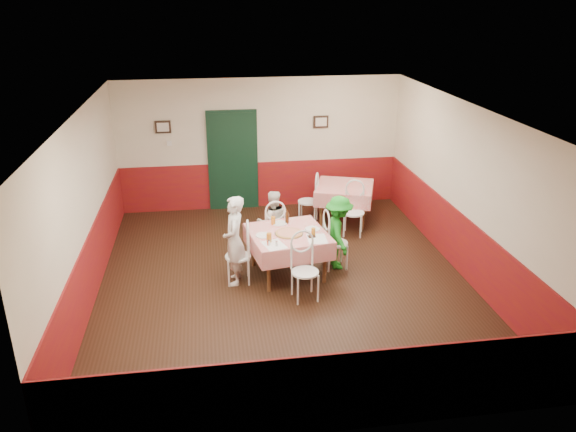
{
  "coord_description": "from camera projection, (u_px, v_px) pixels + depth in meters",
  "views": [
    {
      "loc": [
        -1.16,
        -8.13,
        4.42
      ],
      "look_at": [
        0.1,
        0.19,
        1.05
      ],
      "focal_mm": 35.0,
      "sensor_mm": 36.0,
      "label": 1
    }
  ],
  "objects": [
    {
      "name": "plate_left",
      "position": [
        263.0,
        235.0,
        9.05
      ],
      "size": [
        0.29,
        0.29,
        0.01
      ],
      "primitive_type": "cylinder",
      "rotation": [
        0.0,
        0.0,
        0.16
      ],
      "color": "white",
      "rests_on": "main_table"
    },
    {
      "name": "plate_right",
      "position": [
        312.0,
        229.0,
        9.29
      ],
      "size": [
        0.29,
        0.29,
        0.01
      ],
      "primitive_type": "cylinder",
      "rotation": [
        0.0,
        0.0,
        0.16
      ],
      "color": "white",
      "rests_on": "main_table"
    },
    {
      "name": "chair_second_b",
      "position": [
        353.0,
        213.0,
        10.83
      ],
      "size": [
        0.53,
        0.53,
        0.9
      ],
      "primitive_type": null,
      "rotation": [
        0.0,
        0.0,
        -0.33
      ],
      "color": "white",
      "rests_on": "ground"
    },
    {
      "name": "plate_far",
      "position": [
        280.0,
        223.0,
        9.52
      ],
      "size": [
        0.29,
        0.29,
        0.01
      ],
      "primitive_type": "cylinder",
      "rotation": [
        0.0,
        0.0,
        0.16
      ],
      "color": "white",
      "rests_on": "main_table"
    },
    {
      "name": "back_wall",
      "position": [
        260.0,
        144.0,
        11.96
      ],
      "size": [
        6.0,
        0.1,
        2.8
      ],
      "primitive_type": "cube",
      "color": "beige",
      "rests_on": "ground"
    },
    {
      "name": "picture_right",
      "position": [
        321.0,
        122.0,
        11.93
      ],
      "size": [
        0.32,
        0.03,
        0.26
      ],
      "primitive_type": "cube",
      "color": "black",
      "rests_on": "back_wall"
    },
    {
      "name": "wallet",
      "position": [
        312.0,
        236.0,
        9.0
      ],
      "size": [
        0.12,
        0.11,
        0.02
      ],
      "primitive_type": "cube",
      "rotation": [
        0.0,
        0.0,
        0.16
      ],
      "color": "black",
      "rests_on": "main_table"
    },
    {
      "name": "main_table",
      "position": [
        288.0,
        254.0,
        9.32
      ],
      "size": [
        1.4,
        1.4,
        0.77
      ],
      "primitive_type": "cube",
      "rotation": [
        0.0,
        0.0,
        0.16
      ],
      "color": "red",
      "rests_on": "ground"
    },
    {
      "name": "thermostat",
      "position": [
        169.0,
        143.0,
        11.62
      ],
      "size": [
        0.1,
        0.03,
        0.1
      ],
      "primitive_type": "cube",
      "color": "white",
      "rests_on": "back_wall"
    },
    {
      "name": "wainscot_back",
      "position": [
        261.0,
        184.0,
        12.28
      ],
      "size": [
        6.0,
        0.03,
        1.0
      ],
      "primitive_type": "cube",
      "color": "maroon",
      "rests_on": "ground"
    },
    {
      "name": "chair_far",
      "position": [
        273.0,
        230.0,
        10.04
      ],
      "size": [
        0.46,
        0.46,
        0.9
      ],
      "primitive_type": null,
      "rotation": [
        0.0,
        0.0,
        3.23
      ],
      "color": "white",
      "rests_on": "ground"
    },
    {
      "name": "diner_left",
      "position": [
        234.0,
        241.0,
        8.93
      ],
      "size": [
        0.4,
        0.57,
        1.48
      ],
      "primitive_type": "imported",
      "rotation": [
        0.0,
        0.0,
        -1.67
      ],
      "color": "gray",
      "rests_on": "ground"
    },
    {
      "name": "diner_far",
      "position": [
        273.0,
        222.0,
        10.04
      ],
      "size": [
        0.6,
        0.49,
        1.18
      ],
      "primitive_type": "imported",
      "rotation": [
        0.0,
        0.0,
        3.21
      ],
      "color": "gray",
      "rests_on": "ground"
    },
    {
      "name": "wainscot_left",
      "position": [
        93.0,
        265.0,
        8.67
      ],
      "size": [
        0.03,
        7.0,
        1.0
      ],
      "primitive_type": "cube",
      "color": "maroon",
      "rests_on": "ground"
    },
    {
      "name": "chair_right",
      "position": [
        336.0,
        243.0,
        9.53
      ],
      "size": [
        0.45,
        0.45,
        0.9
      ],
      "primitive_type": null,
      "rotation": [
        0.0,
        0.0,
        1.64
      ],
      "color": "white",
      "rests_on": "ground"
    },
    {
      "name": "glass_a",
      "position": [
        269.0,
        238.0,
        8.8
      ],
      "size": [
        0.09,
        0.09,
        0.15
      ],
      "primitive_type": "cylinder",
      "rotation": [
        0.0,
        0.0,
        0.16
      ],
      "color": "#BF7219",
      "rests_on": "main_table"
    },
    {
      "name": "ceiling",
      "position": [
        283.0,
        111.0,
        8.23
      ],
      "size": [
        7.0,
        7.0,
        0.0
      ],
      "primitive_type": "plane",
      "color": "white",
      "rests_on": "back_wall"
    },
    {
      "name": "shaker_c",
      "position": [
        268.0,
        243.0,
        8.69
      ],
      "size": [
        0.04,
        0.04,
        0.09
      ],
      "primitive_type": "cylinder",
      "rotation": [
        0.0,
        0.0,
        0.16
      ],
      "color": "#B23319",
      "rests_on": "main_table"
    },
    {
      "name": "menu_right",
      "position": [
        317.0,
        239.0,
        8.94
      ],
      "size": [
        0.32,
        0.41,
        0.0
      ],
      "primitive_type": "cube",
      "rotation": [
        0.0,
        0.0,
        -0.05
      ],
      "color": "white",
      "rests_on": "main_table"
    },
    {
      "name": "front_wall",
      "position": [
        334.0,
        321.0,
        5.54
      ],
      "size": [
        6.0,
        0.1,
        2.8
      ],
      "primitive_type": "cube",
      "color": "beige",
      "rests_on": "ground"
    },
    {
      "name": "pizza",
      "position": [
        289.0,
        233.0,
        9.11
      ],
      "size": [
        0.5,
        0.5,
        0.03
      ],
      "primitive_type": "cylinder",
      "rotation": [
        0.0,
        0.0,
        0.16
      ],
      "color": "#B74723",
      "rests_on": "main_table"
    },
    {
      "name": "beer_bottle",
      "position": [
        287.0,
        217.0,
        9.5
      ],
      "size": [
        0.07,
        0.07,
        0.23
      ],
      "primitive_type": "cylinder",
      "rotation": [
        0.0,
        0.0,
        0.16
      ],
      "color": "#381C0A",
      "rests_on": "main_table"
    },
    {
      "name": "shaker_a",
      "position": [
        269.0,
        243.0,
        8.69
      ],
      "size": [
        0.04,
        0.04,
        0.09
      ],
      "primitive_type": "cylinder",
      "rotation": [
        0.0,
        0.0,
        0.16
      ],
      "color": "silver",
      "rests_on": "main_table"
    },
    {
      "name": "shaker_b",
      "position": [
        277.0,
        244.0,
        8.66
      ],
      "size": [
        0.04,
        0.04,
        0.09
      ],
      "primitive_type": "cylinder",
      "rotation": [
        0.0,
        0.0,
        0.16
      ],
      "color": "silver",
      "rests_on": "main_table"
    },
    {
      "name": "glass_c",
      "position": [
        273.0,
        221.0,
        9.47
      ],
      "size": [
        0.09,
        0.09,
        0.14
      ],
      "primitive_type": "cylinder",
      "rotation": [
        0.0,
        0.0,
        0.16
      ],
      "color": "#BF7219",
      "rests_on": "main_table"
    },
    {
      "name": "second_table",
      "position": [
        344.0,
        203.0,
        11.55
      ],
      "size": [
        1.43,
        1.43,
        0.77
      ],
      "primitive_type": "cube",
      "rotation": [
        0.0,
        0.0,
        -0.33
      ],
      "color": "red",
      "rests_on": "ground"
    },
    {
      "name": "diner_right",
      "position": [
        339.0,
        232.0,
        9.48
      ],
      "size": [
        0.49,
        0.84,
        1.28
      ],
      "primitive_type": "imported",
      "rotation": [
        0.0,
        0.0,
        1.55
      ],
      "color": "gray",
      "rests_on": "ground"
    },
    {
      "name": "menu_left",
      "position": [
        274.0,
        245.0,
        8.72
      ],
      "size": [
        0.41,
        0.47,
        0.0
      ],
      "primitive_type": "cube",
      "rotation": [
        0.0,
        0.0,
        0.3
      ],
      "color": "white",
      "rests_on": "main_table"
    },
    {
      "name": "door",
      "position": [
        233.0,
        162.0,
        11.96
      ],
      "size": [
        0.96,
        0.06,
        2.1
      ],
      "primitive_type": "cube",
      "color": "black",
      "rests_on": "ground"
    },
    {
      "name": "chair_near",
      "position": [
        305.0,
        272.0,
        8.54
      ],
      "size": [
        0.47,
        0.47,
        0.9
      ],
      "primitive_type": null,
      "rotation": [
        0.0,
        0.0,
        0.13
      ],
      "color": "white",
      "rests_on": "ground"
    },
    {
      "name": "left_wall",
      "position": [
        84.0,
        210.0,
        8.33
      ],
      "size": [
        0.1,
        7.0,
        2.8
      ],
      "primitive_type": "cube",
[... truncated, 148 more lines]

